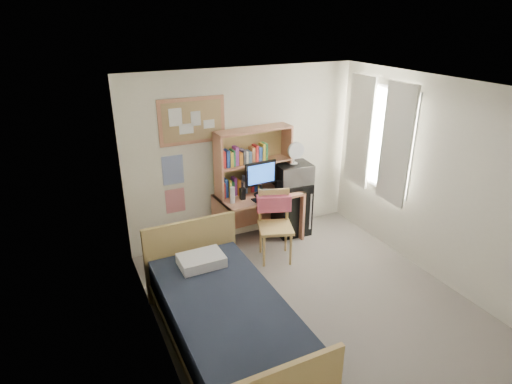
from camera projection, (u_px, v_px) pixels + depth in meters
name	position (u px, v px, depth m)	size (l,w,h in m)	color
floor	(316.00, 308.00, 5.18)	(3.60, 4.20, 0.02)	gray
ceiling	(330.00, 89.00, 4.16)	(3.60, 4.20, 0.02)	white
wall_back	(244.00, 156.00, 6.41)	(3.60, 0.04, 2.60)	white
wall_front	(493.00, 329.00, 2.92)	(3.60, 0.04, 2.60)	white
wall_left	(158.00, 246.00, 3.95)	(0.04, 4.20, 2.60)	white
wall_right	(442.00, 184.00, 5.38)	(0.04, 4.20, 2.60)	white
window_unit	(378.00, 138.00, 6.24)	(0.10, 1.40, 1.70)	white
curtain_left	(396.00, 145.00, 5.89)	(0.04, 0.55, 1.70)	silver
curtain_right	(359.00, 132.00, 6.56)	(0.04, 0.55, 1.70)	silver
bulletin_board	(192.00, 121.00, 5.85)	(0.94, 0.03, 0.64)	tan
poster_wave	(173.00, 170.00, 5.99)	(0.30, 0.01, 0.42)	#2848A3
poster_japan	(175.00, 201.00, 6.17)	(0.28, 0.01, 0.36)	red
desk	(259.00, 218.00, 6.51)	(1.28, 0.64, 0.80)	tan
desk_chair	(276.00, 227.00, 6.00)	(0.51, 0.51, 1.01)	tan
mini_fridge	(291.00, 207.00, 6.80)	(0.51, 0.51, 0.86)	black
bed	(227.00, 326.00, 4.41)	(1.12, 2.24, 0.62)	black
hutch	(254.00, 160.00, 6.29)	(1.17, 0.30, 0.96)	tan
monitor	(261.00, 179.00, 6.21)	(0.49, 0.04, 0.52)	black
keyboard	(265.00, 198.00, 6.19)	(0.41, 0.13, 0.02)	black
speaker_left	(243.00, 194.00, 6.14)	(0.07, 0.07, 0.17)	black
speaker_right	(278.00, 186.00, 6.41)	(0.07, 0.07, 0.17)	black
water_bottle	(232.00, 195.00, 6.02)	(0.07, 0.07, 0.24)	silver
hoodie	(274.00, 203.00, 6.08)	(0.49, 0.15, 0.23)	#D04F68
microwave	(293.00, 173.00, 6.55)	(0.52, 0.40, 0.30)	#BABBBF
desk_fan	(294.00, 154.00, 6.43)	(0.25, 0.25, 0.32)	silver
pillow	(201.00, 260.00, 4.89)	(0.51, 0.35, 0.12)	silver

